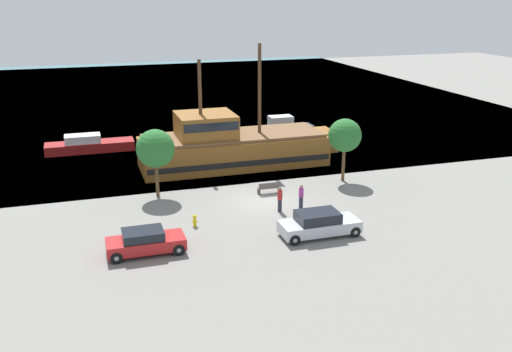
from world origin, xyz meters
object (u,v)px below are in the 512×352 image
(parked_car_curb_front, at_px, (319,224))
(fire_hydrant, at_px, (195,220))
(moored_boat_outer, at_px, (284,129))
(pedestrian_walking_far, at_px, (280,199))
(pedestrian_walking_near, at_px, (301,197))
(bench_promenade_east, at_px, (269,188))
(pirate_ship, at_px, (231,146))
(parked_car_curb_mid, at_px, (145,242))
(moored_boat_dockside, at_px, (89,145))

(parked_car_curb_front, bearing_deg, fire_hydrant, 151.90)
(moored_boat_outer, xyz_separation_m, pedestrian_walking_far, (-7.34, -19.23, 0.10))
(pedestrian_walking_near, bearing_deg, bench_promenade_east, 107.30)
(pirate_ship, bearing_deg, parked_car_curb_mid, -121.14)
(fire_hydrant, height_order, bench_promenade_east, bench_promenade_east)
(fire_hydrant, height_order, pedestrian_walking_far, pedestrian_walking_far)
(pirate_ship, distance_m, pedestrian_walking_far, 11.16)
(moored_boat_outer, height_order, bench_promenade_east, moored_boat_outer)
(moored_boat_dockside, xyz_separation_m, parked_car_curb_front, (12.35, -23.53, 0.15))
(pedestrian_walking_near, bearing_deg, pedestrian_walking_far, -175.34)
(bench_promenade_east, bearing_deg, pedestrian_walking_far, -97.74)
(moored_boat_dockside, height_order, parked_car_curb_mid, moored_boat_dockside)
(pirate_ship, distance_m, moored_boat_dockside, 13.83)
(parked_car_curb_front, bearing_deg, moored_boat_dockside, 117.68)
(moored_boat_outer, xyz_separation_m, pedestrian_walking_near, (-5.79, -19.11, 0.07))
(parked_car_curb_front, bearing_deg, pirate_ship, 94.32)
(fire_hydrant, bearing_deg, pedestrian_walking_far, 7.23)
(moored_boat_outer, bearing_deg, parked_car_curb_front, -105.31)
(pedestrian_walking_near, bearing_deg, fire_hydrant, -173.30)
(parked_car_curb_front, relative_size, pedestrian_walking_far, 2.78)
(bench_promenade_east, bearing_deg, pirate_ship, 95.72)
(pirate_ship, distance_m, moored_boat_outer, 11.16)
(pirate_ship, height_order, pedestrian_walking_far, pirate_ship)
(pedestrian_walking_near, bearing_deg, parked_car_curb_mid, -160.55)
(parked_car_curb_front, distance_m, pedestrian_walking_far, 4.43)
(bench_promenade_east, xyz_separation_m, pedestrian_walking_near, (1.07, -3.42, 0.40))
(moored_boat_dockside, distance_m, bench_promenade_east, 19.68)
(parked_car_curb_mid, xyz_separation_m, pedestrian_walking_near, (10.77, 3.80, 0.14))
(parked_car_curb_front, height_order, bench_promenade_east, parked_car_curb_front)
(moored_boat_dockside, height_order, moored_boat_outer, moored_boat_outer)
(bench_promenade_east, relative_size, pedestrian_walking_far, 0.97)
(pirate_ship, height_order, fire_hydrant, pirate_ship)
(parked_car_curb_front, xyz_separation_m, pedestrian_walking_near, (0.66, 4.47, 0.09))
(pirate_ship, xyz_separation_m, moored_boat_outer, (7.62, 8.11, -0.88))
(moored_boat_outer, relative_size, bench_promenade_east, 3.49)
(bench_promenade_east, distance_m, pedestrian_walking_far, 3.61)
(pirate_ship, xyz_separation_m, parked_car_curb_front, (1.17, -15.47, -0.90))
(pirate_ship, relative_size, moored_boat_dockside, 2.12)
(bench_promenade_east, height_order, pedestrian_walking_near, pedestrian_walking_near)
(moored_boat_dockside, distance_m, parked_car_curb_front, 26.58)
(moored_boat_dockside, bearing_deg, pedestrian_walking_far, -59.17)
(pirate_ship, distance_m, parked_car_curb_mid, 17.32)
(pirate_ship, xyz_separation_m, pedestrian_walking_near, (1.83, -11.00, -0.81))
(moored_boat_outer, xyz_separation_m, fire_hydrant, (-13.19, -19.98, -0.36))
(parked_car_curb_mid, xyz_separation_m, pedestrian_walking_far, (9.22, 3.68, 0.16))
(bench_promenade_east, bearing_deg, moored_boat_dockside, 127.35)
(parked_car_curb_mid, xyz_separation_m, fire_hydrant, (3.38, 2.94, -0.29))
(parked_car_curb_front, height_order, pedestrian_walking_near, pedestrian_walking_near)
(parked_car_curb_front, bearing_deg, pedestrian_walking_near, 81.62)
(moored_boat_outer, distance_m, parked_car_curb_mid, 28.27)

